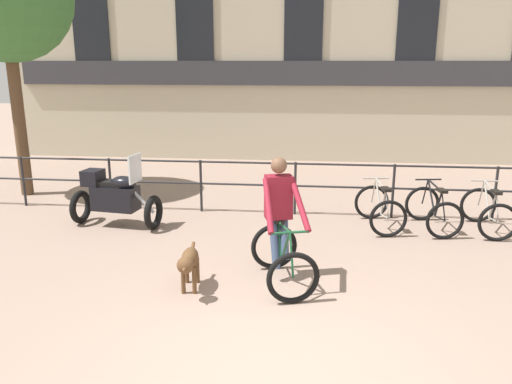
{
  "coord_description": "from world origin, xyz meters",
  "views": [
    {
      "loc": [
        0.25,
        -4.27,
        2.93
      ],
      "look_at": [
        -0.52,
        2.86,
        1.05
      ],
      "focal_mm": 35.0,
      "sensor_mm": 36.0,
      "label": 1
    }
  ],
  "objects": [
    {
      "name": "parked_bicycle_near_lamp",
      "position": [
        1.55,
        4.54,
        0.36
      ],
      "size": [
        0.82,
        1.2,
        0.86
      ],
      "rotation": [
        0.0,
        0.0,
        3.3
      ],
      "color": "black",
      "rests_on": "ground_plane"
    },
    {
      "name": "dog",
      "position": [
        -1.26,
        1.62,
        0.41
      ],
      "size": [
        0.28,
        0.94,
        0.6
      ],
      "rotation": [
        0.0,
        0.0,
        0.1
      ],
      "color": "brown",
      "rests_on": "ground_plane"
    },
    {
      "name": "parked_bicycle_mid_right",
      "position": [
        3.42,
        4.54,
        0.36
      ],
      "size": [
        0.67,
        1.11,
        0.86
      ],
      "rotation": [
        0.0,
        0.0,
        3.14
      ],
      "color": "black",
      "rests_on": "ground_plane"
    },
    {
      "name": "parked_motorcycle",
      "position": [
        -3.24,
        4.13,
        0.56
      ],
      "size": [
        1.67,
        0.84,
        1.35
      ],
      "rotation": [
        0.0,
        0.0,
        1.43
      ],
      "color": "black",
      "rests_on": "ground_plane"
    },
    {
      "name": "canal_railing",
      "position": [
        -0.0,
        5.2,
        0.71
      ],
      "size": [
        15.05,
        0.05,
        1.05
      ],
      "color": "#232326",
      "rests_on": "ground_plane"
    },
    {
      "name": "ground_plane",
      "position": [
        0.0,
        0.0,
        0.0
      ],
      "size": [
        60.0,
        60.0,
        0.0
      ],
      "primitive_type": "plane",
      "color": "gray"
    },
    {
      "name": "parked_bicycle_mid_left",
      "position": [
        2.49,
        4.54,
        0.36
      ],
      "size": [
        0.82,
        1.2,
        0.86
      ],
      "rotation": [
        0.0,
        0.0,
        3.29
      ],
      "color": "black",
      "rests_on": "ground_plane"
    },
    {
      "name": "cyclist_with_bike",
      "position": [
        -0.1,
        2.09,
        0.76
      ],
      "size": [
        0.98,
        1.31,
        1.7
      ],
      "rotation": [
        0.0,
        0.0,
        0.29
      ],
      "color": "black",
      "rests_on": "ground_plane"
    }
  ]
}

